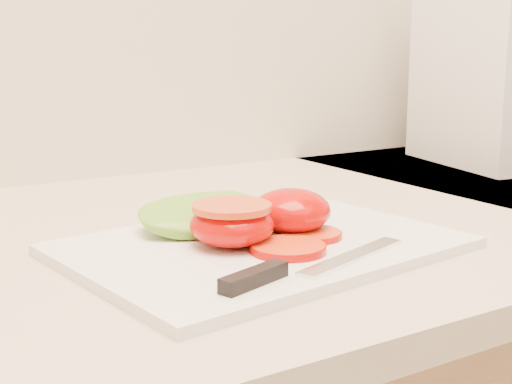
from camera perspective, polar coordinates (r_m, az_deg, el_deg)
cutting_board at (r=0.67m, az=0.45°, el=-4.33°), size 0.38×0.29×0.01m
tomato_half_dome at (r=0.70m, az=2.81°, el=-1.50°), size 0.08×0.08×0.04m
tomato_half_cut at (r=0.65m, az=-1.93°, el=-2.47°), size 0.08×0.08×0.04m
tomato_slice_0 at (r=0.63m, az=2.58°, el=-4.49°), size 0.07×0.07×0.01m
tomato_slice_1 at (r=0.68m, az=4.37°, el=-3.39°), size 0.06×0.06×0.01m
lettuce_leaf_0 at (r=0.71m, az=-4.18°, el=-1.85°), size 0.15×0.11×0.03m
lettuce_leaf_1 at (r=0.74m, az=-1.62°, el=-1.35°), size 0.14×0.14×0.02m
knife at (r=0.58m, az=3.17°, el=-6.13°), size 0.21×0.06×0.01m
appliance at (r=1.21m, az=19.37°, el=9.26°), size 0.25×0.29×0.30m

